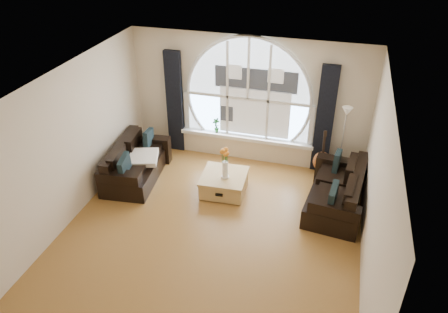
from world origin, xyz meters
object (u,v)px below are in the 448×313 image
at_px(sofa_right, 336,189).
at_px(potted_plant, 216,125).
at_px(sofa_left, 136,161).
at_px(vase_flowers, 225,160).
at_px(coffee_chest, 224,182).
at_px(guitar, 323,152).
at_px(floor_lamp, 342,145).

bearing_deg(sofa_right, potted_plant, 161.36).
xyz_separation_m(sofa_left, vase_flowers, (1.88, -0.04, 0.37)).
distance_m(sofa_right, vase_flowers, 2.11).
distance_m(sofa_left, potted_plant, 1.91).
relative_size(coffee_chest, guitar, 0.81).
xyz_separation_m(sofa_right, coffee_chest, (-2.11, -0.09, -0.19)).
height_order(guitar, potted_plant, guitar).
bearing_deg(potted_plant, coffee_chest, -67.55).
height_order(vase_flowers, floor_lamp, floor_lamp).
relative_size(vase_flowers, guitar, 0.66).
relative_size(sofa_right, coffee_chest, 2.03).
xyz_separation_m(coffee_chest, vase_flowers, (0.04, -0.07, 0.56)).
height_order(coffee_chest, guitar, guitar).
xyz_separation_m(coffee_chest, potted_plant, (-0.56, 1.35, 0.50)).
bearing_deg(potted_plant, vase_flowers, -67.09).
bearing_deg(coffee_chest, floor_lamp, 23.71).
relative_size(sofa_left, vase_flowers, 2.40).
distance_m(vase_flowers, potted_plant, 1.54).
height_order(coffee_chest, floor_lamp, floor_lamp).
bearing_deg(vase_flowers, potted_plant, 112.91).
relative_size(sofa_right, potted_plant, 5.30).
xyz_separation_m(coffee_chest, floor_lamp, (2.11, 1.06, 0.59)).
height_order(sofa_left, potted_plant, potted_plant).
distance_m(coffee_chest, floor_lamp, 2.43).
distance_m(sofa_left, coffee_chest, 1.85).
relative_size(coffee_chest, potted_plant, 2.61).
bearing_deg(potted_plant, guitar, -4.65).
distance_m(vase_flowers, floor_lamp, 2.35).
height_order(floor_lamp, potted_plant, floor_lamp).
relative_size(vase_flowers, potted_plant, 2.13).
bearing_deg(potted_plant, sofa_right, -25.34).
height_order(coffee_chest, vase_flowers, vase_flowers).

